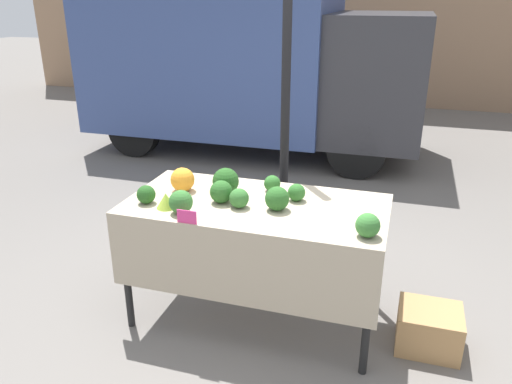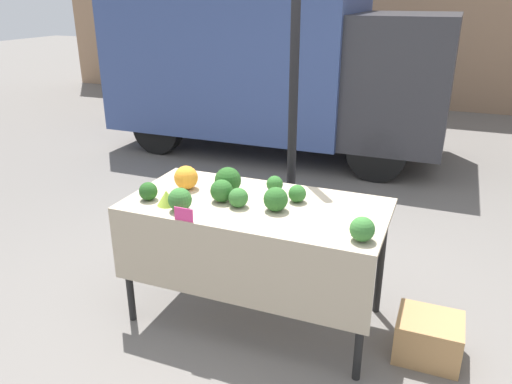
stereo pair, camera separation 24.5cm
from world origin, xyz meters
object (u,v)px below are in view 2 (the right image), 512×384
(parked_truck, at_px, (268,55))
(orange_cauliflower, at_px, (186,178))
(produce_crate, at_px, (428,338))
(price_sign, at_px, (184,214))

(parked_truck, height_order, orange_cauliflower, parked_truck)
(parked_truck, relative_size, produce_crate, 11.58)
(parked_truck, height_order, price_sign, parked_truck)
(orange_cauliflower, distance_m, produce_crate, 1.93)
(price_sign, bearing_deg, produce_crate, 15.65)
(price_sign, distance_m, produce_crate, 1.74)
(price_sign, height_order, produce_crate, price_sign)
(parked_truck, distance_m, produce_crate, 4.91)
(produce_crate, bearing_deg, price_sign, -164.35)
(price_sign, relative_size, produce_crate, 0.32)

